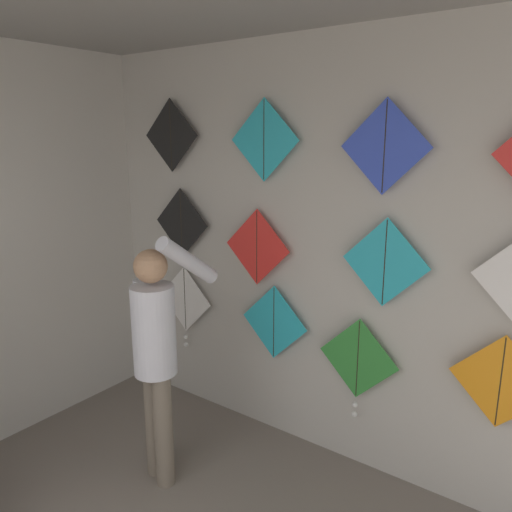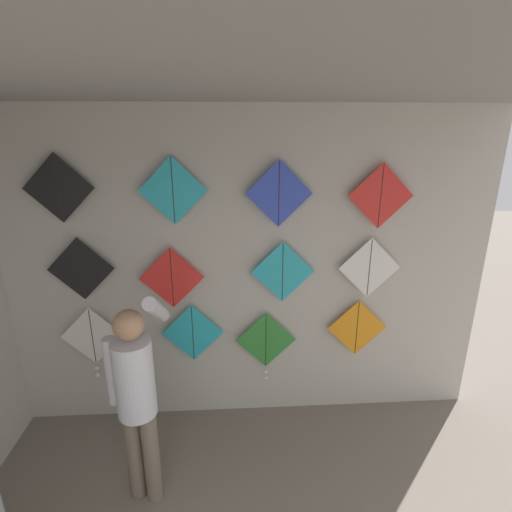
{
  "view_description": "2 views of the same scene",
  "coord_description": "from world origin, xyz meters",
  "px_view_note": "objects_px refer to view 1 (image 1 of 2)",
  "views": [
    {
      "loc": [
        1.53,
        0.59,
        2.18
      ],
      "look_at": [
        -0.31,
        3.11,
        1.42
      ],
      "focal_mm": 35.0,
      "sensor_mm": 36.0,
      "label": 1
    },
    {
      "loc": [
        0.04,
        0.18,
        2.66
      ],
      "look_at": [
        0.22,
        3.11,
        1.67
      ],
      "focal_mm": 28.0,
      "sensor_mm": 36.0,
      "label": 2
    }
  ],
  "objects_px": {
    "kite_2": "(358,362)",
    "kite_4": "(181,223)",
    "kite_8": "(171,135)",
    "kite_0": "(185,302)",
    "kite_10": "(385,147)",
    "kite_3": "(501,382)",
    "kite_9": "(264,140)",
    "kite_1": "(274,322)",
    "shopkeeper": "(156,346)",
    "kite_5": "(257,247)",
    "kite_6": "(385,263)"
  },
  "relations": [
    {
      "from": "kite_4",
      "to": "kite_8",
      "type": "xyz_separation_m",
      "value": [
        -0.08,
        0.0,
        0.67
      ]
    },
    {
      "from": "kite_5",
      "to": "kite_9",
      "type": "height_order",
      "value": "kite_9"
    },
    {
      "from": "kite_1",
      "to": "kite_10",
      "type": "distance_m",
      "value": 1.44
    },
    {
      "from": "kite_1",
      "to": "kite_6",
      "type": "distance_m",
      "value": 0.97
    },
    {
      "from": "kite_9",
      "to": "kite_10",
      "type": "bearing_deg",
      "value": 0.0
    },
    {
      "from": "kite_8",
      "to": "kite_4",
      "type": "bearing_deg",
      "value": 0.0
    },
    {
      "from": "kite_1",
      "to": "kite_8",
      "type": "bearing_deg",
      "value": 180.0
    },
    {
      "from": "shopkeeper",
      "to": "kite_2",
      "type": "height_order",
      "value": "shopkeeper"
    },
    {
      "from": "kite_3",
      "to": "kite_9",
      "type": "bearing_deg",
      "value": 180.0
    },
    {
      "from": "shopkeeper",
      "to": "kite_9",
      "type": "distance_m",
      "value": 1.5
    },
    {
      "from": "shopkeeper",
      "to": "kite_4",
      "type": "relative_size",
      "value": 3.0
    },
    {
      "from": "kite_5",
      "to": "kite_10",
      "type": "bearing_deg",
      "value": 0.0
    },
    {
      "from": "kite_9",
      "to": "kite_3",
      "type": "bearing_deg",
      "value": 0.0
    },
    {
      "from": "shopkeeper",
      "to": "kite_5",
      "type": "height_order",
      "value": "kite_5"
    },
    {
      "from": "kite_1",
      "to": "kite_5",
      "type": "distance_m",
      "value": 0.55
    },
    {
      "from": "kite_3",
      "to": "kite_6",
      "type": "height_order",
      "value": "kite_6"
    },
    {
      "from": "kite_0",
      "to": "kite_10",
      "type": "xyz_separation_m",
      "value": [
        1.62,
        0.0,
        1.26
      ]
    },
    {
      "from": "kite_1",
      "to": "kite_9",
      "type": "relative_size",
      "value": 1.0
    },
    {
      "from": "kite_3",
      "to": "kite_4",
      "type": "relative_size",
      "value": 1.0
    },
    {
      "from": "shopkeeper",
      "to": "kite_6",
      "type": "height_order",
      "value": "kite_6"
    },
    {
      "from": "kite_5",
      "to": "kite_9",
      "type": "relative_size",
      "value": 1.0
    },
    {
      "from": "kite_1",
      "to": "kite_9",
      "type": "height_order",
      "value": "kite_9"
    },
    {
      "from": "kite_1",
      "to": "kite_10",
      "type": "xyz_separation_m",
      "value": [
        0.75,
        0.0,
        1.23
      ]
    },
    {
      "from": "kite_2",
      "to": "kite_4",
      "type": "xyz_separation_m",
      "value": [
        -1.54,
        0.0,
        0.75
      ]
    },
    {
      "from": "kite_2",
      "to": "kite_8",
      "type": "xyz_separation_m",
      "value": [
        -1.61,
        0.0,
        1.41
      ]
    },
    {
      "from": "kite_1",
      "to": "kite_9",
      "type": "bearing_deg",
      "value": 180.0
    },
    {
      "from": "kite_1",
      "to": "kite_5",
      "type": "relative_size",
      "value": 1.0
    },
    {
      "from": "kite_0",
      "to": "kite_6",
      "type": "relative_size",
      "value": 1.25
    },
    {
      "from": "kite_1",
      "to": "kite_2",
      "type": "bearing_deg",
      "value": -0.06
    },
    {
      "from": "kite_1",
      "to": "kite_3",
      "type": "distance_m",
      "value": 1.48
    },
    {
      "from": "kite_9",
      "to": "shopkeeper",
      "type": "bearing_deg",
      "value": -104.37
    },
    {
      "from": "kite_2",
      "to": "kite_1",
      "type": "bearing_deg",
      "value": 179.94
    },
    {
      "from": "kite_2",
      "to": "kite_6",
      "type": "xyz_separation_m",
      "value": [
        0.14,
        0.0,
        0.68
      ]
    },
    {
      "from": "kite_0",
      "to": "kite_2",
      "type": "distance_m",
      "value": 1.53
    },
    {
      "from": "kite_1",
      "to": "kite_10",
      "type": "bearing_deg",
      "value": 0.0
    },
    {
      "from": "kite_10",
      "to": "kite_0",
      "type": "bearing_deg",
      "value": -179.97
    },
    {
      "from": "kite_6",
      "to": "kite_10",
      "type": "xyz_separation_m",
      "value": [
        -0.04,
        0.0,
        0.67
      ]
    },
    {
      "from": "kite_0",
      "to": "kite_8",
      "type": "bearing_deg",
      "value": 179.54
    },
    {
      "from": "kite_0",
      "to": "kite_3",
      "type": "distance_m",
      "value": 2.35
    },
    {
      "from": "kite_3",
      "to": "kite_10",
      "type": "xyz_separation_m",
      "value": [
        -0.74,
        0.0,
        1.23
      ]
    },
    {
      "from": "shopkeeper",
      "to": "kite_10",
      "type": "distance_m",
      "value": 1.8
    },
    {
      "from": "shopkeeper",
      "to": "kite_10",
      "type": "relative_size",
      "value": 3.0
    },
    {
      "from": "shopkeeper",
      "to": "kite_3",
      "type": "bearing_deg",
      "value": 41.92
    },
    {
      "from": "shopkeeper",
      "to": "kite_9",
      "type": "xyz_separation_m",
      "value": [
        0.21,
        0.84,
        1.22
      ]
    },
    {
      "from": "shopkeeper",
      "to": "kite_2",
      "type": "distance_m",
      "value": 1.28
    },
    {
      "from": "kite_1",
      "to": "kite_2",
      "type": "xyz_separation_m",
      "value": [
        0.65,
        -0.0,
        -0.12
      ]
    },
    {
      "from": "kite_1",
      "to": "kite_8",
      "type": "height_order",
      "value": "kite_8"
    },
    {
      "from": "kite_8",
      "to": "kite_0",
      "type": "bearing_deg",
      "value": -0.46
    },
    {
      "from": "kite_2",
      "to": "kite_3",
      "type": "height_order",
      "value": "kite_3"
    },
    {
      "from": "kite_0",
      "to": "kite_9",
      "type": "relative_size",
      "value": 1.25
    }
  ]
}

